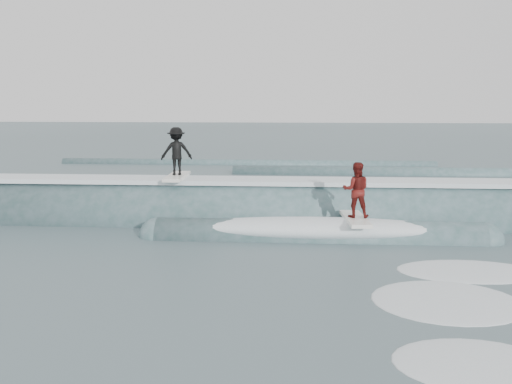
{
  "coord_description": "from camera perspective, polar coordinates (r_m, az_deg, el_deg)",
  "views": [
    {
      "loc": [
        1.18,
        -11.15,
        3.86
      ],
      "look_at": [
        0.0,
        5.51,
        1.1
      ],
      "focal_mm": 40.0,
      "sensor_mm": 36.0,
      "label": 1
    }
  ],
  "objects": [
    {
      "name": "breaking_wave",
      "position": [
        17.85,
        0.83,
        -2.99
      ],
      "size": [
        21.34,
        4.07,
        2.58
      ],
      "color": "#345756",
      "rests_on": "ground"
    },
    {
      "name": "surfer_black",
      "position": [
        18.14,
        -7.95,
        3.77
      ],
      "size": [
        1.09,
        2.01,
        1.6
      ],
      "color": "white",
      "rests_on": "ground"
    },
    {
      "name": "ground",
      "position": [
        11.86,
        -1.91,
        -9.62
      ],
      "size": [
        160.0,
        160.0,
        0.0
      ],
      "primitive_type": "plane",
      "color": "#374E51",
      "rests_on": "ground"
    },
    {
      "name": "far_swells",
      "position": [
        29.09,
        1.25,
        1.76
      ],
      "size": [
        41.95,
        8.65,
        0.8
      ],
      "color": "#345756",
      "rests_on": "ground"
    },
    {
      "name": "surfer_red",
      "position": [
        15.76,
        9.97,
        -0.2
      ],
      "size": [
        0.76,
        2.04,
        1.61
      ],
      "color": "white",
      "rests_on": "ground"
    },
    {
      "name": "whitewater",
      "position": [
        11.55,
        9.6,
        -10.27
      ],
      "size": [
        14.41,
        6.37,
        0.1
      ],
      "color": "white",
      "rests_on": "ground"
    }
  ]
}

